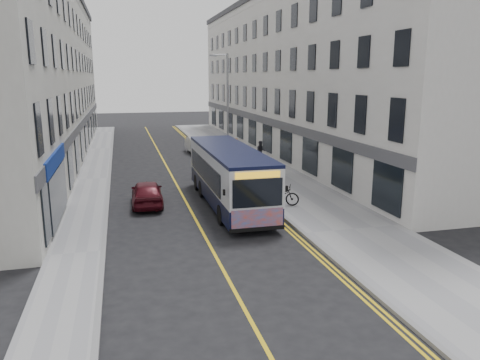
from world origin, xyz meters
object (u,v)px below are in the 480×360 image
pedestrian_far (261,151)px  car_white (198,145)px  bicycle (279,195)px  pedestrian_near (236,151)px  streetlamp (227,107)px  car_maroon (147,193)px  city_bus (229,174)px

pedestrian_far → car_white: pedestrian_far is taller
bicycle → pedestrian_near: bearing=20.8°
streetlamp → car_white: 7.89m
car_white → car_maroon: size_ratio=1.12×
streetlamp → car_maroon: size_ratio=2.09×
car_white → car_maroon: (-5.20, -15.74, -0.05)m
city_bus → car_maroon: (-4.04, 1.07, -0.97)m
pedestrian_far → pedestrian_near: bearing=-169.7°
pedestrian_near → pedestrian_far: pedestrian_near is taller
car_maroon → pedestrian_near: bearing=-124.3°
pedestrian_far → car_white: bearing=127.4°
city_bus → car_white: (1.16, 16.81, -0.92)m
streetlamp → car_white: size_ratio=1.87×
city_bus → pedestrian_far: size_ratio=6.48×
streetlamp → pedestrian_near: (0.93, 0.97, -3.32)m
pedestrian_near → city_bus: bearing=-81.3°
pedestrian_far → car_maroon: pedestrian_far is taller
pedestrian_near → car_maroon: 12.11m
pedestrian_near → car_maroon: pedestrian_near is taller
streetlamp → city_bus: bearing=-102.1°
car_maroon → pedestrian_far: bearing=-130.5°
city_bus → bicycle: size_ratio=5.15×
bicycle → car_maroon: size_ratio=0.52×
bicycle → car_white: size_ratio=0.46×
streetlamp → bicycle: (0.23, -10.87, -3.74)m
car_white → pedestrian_far: bearing=-59.4°
streetlamp → city_bus: streetlamp is taller
city_bus → streetlamp: bearing=77.9°
bicycle → city_bus: bearing=91.7°
bicycle → pedestrian_far: (2.70, 12.10, 0.27)m
city_bus → car_maroon: 4.29m
bicycle → pedestrian_near: 11.87m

